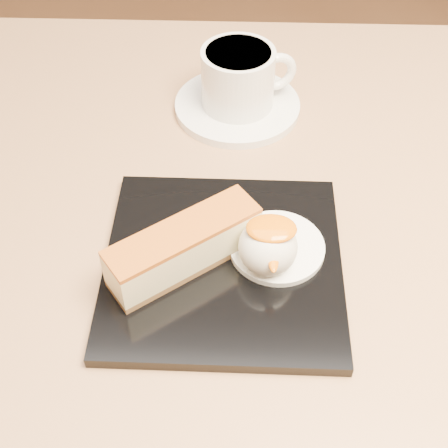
{
  "coord_description": "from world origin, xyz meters",
  "views": [
    {
      "loc": [
        0.05,
        -0.42,
        1.18
      ],
      "look_at": [
        0.03,
        -0.03,
        0.76
      ],
      "focal_mm": 50.0,
      "sensor_mm": 36.0,
      "label": 1
    }
  ],
  "objects_px": {
    "table": "(196,316)",
    "dessert_plate": "(223,264)",
    "cheesecake": "(184,247)",
    "saucer": "(237,106)",
    "coffee_cup": "(240,77)",
    "ice_cream_scoop": "(268,247)"
  },
  "relations": [
    {
      "from": "cheesecake",
      "to": "ice_cream_scoop",
      "type": "relative_size",
      "value": 2.61
    },
    {
      "from": "dessert_plate",
      "to": "cheesecake",
      "type": "xyz_separation_m",
      "value": [
        -0.04,
        -0.01,
        0.03
      ]
    },
    {
      "from": "table",
      "to": "dessert_plate",
      "type": "distance_m",
      "value": 0.17
    },
    {
      "from": "ice_cream_scoop",
      "to": "dessert_plate",
      "type": "bearing_deg",
      "value": 172.87
    },
    {
      "from": "table",
      "to": "saucer",
      "type": "height_order",
      "value": "saucer"
    },
    {
      "from": "cheesecake",
      "to": "coffee_cup",
      "type": "xyz_separation_m",
      "value": [
        0.05,
        0.25,
        0.01
      ]
    },
    {
      "from": "table",
      "to": "ice_cream_scoop",
      "type": "distance_m",
      "value": 0.21
    },
    {
      "from": "cheesecake",
      "to": "saucer",
      "type": "relative_size",
      "value": 0.93
    },
    {
      "from": "table",
      "to": "dessert_plate",
      "type": "relative_size",
      "value": 3.64
    },
    {
      "from": "table",
      "to": "saucer",
      "type": "relative_size",
      "value": 5.33
    },
    {
      "from": "ice_cream_scoop",
      "to": "saucer",
      "type": "xyz_separation_m",
      "value": [
        -0.03,
        0.25,
        -0.03
      ]
    },
    {
      "from": "saucer",
      "to": "coffee_cup",
      "type": "height_order",
      "value": "coffee_cup"
    },
    {
      "from": "dessert_plate",
      "to": "coffee_cup",
      "type": "relative_size",
      "value": 1.95
    },
    {
      "from": "dessert_plate",
      "to": "saucer",
      "type": "bearing_deg",
      "value": 87.98
    },
    {
      "from": "dessert_plate",
      "to": "table",
      "type": "bearing_deg",
      "value": 124.57
    },
    {
      "from": "table",
      "to": "cheesecake",
      "type": "distance_m",
      "value": 0.2
    },
    {
      "from": "table",
      "to": "coffee_cup",
      "type": "height_order",
      "value": "coffee_cup"
    },
    {
      "from": "cheesecake",
      "to": "ice_cream_scoop",
      "type": "distance_m",
      "value": 0.08
    },
    {
      "from": "saucer",
      "to": "ice_cream_scoop",
      "type": "bearing_deg",
      "value": -82.86
    },
    {
      "from": "ice_cream_scoop",
      "to": "coffee_cup",
      "type": "height_order",
      "value": "coffee_cup"
    },
    {
      "from": "ice_cream_scoop",
      "to": "cheesecake",
      "type": "bearing_deg",
      "value": -180.0
    },
    {
      "from": "table",
      "to": "dessert_plate",
      "type": "xyz_separation_m",
      "value": [
        0.03,
        -0.05,
        0.16
      ]
    }
  ]
}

